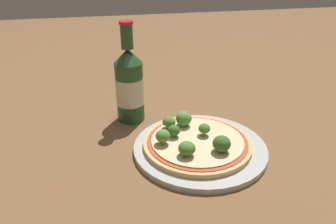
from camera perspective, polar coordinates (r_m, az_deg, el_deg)
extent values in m
plane|color=brown|center=(0.71, 5.99, -5.48)|extent=(3.00, 3.00, 0.00)
cylinder|color=#B2B7B2|center=(0.68, 5.57, -6.27)|extent=(0.27, 0.27, 0.01)
cylinder|color=tan|center=(0.68, 5.11, -5.49)|extent=(0.22, 0.22, 0.01)
cylinder|color=#B74728|center=(0.67, 5.13, -5.08)|extent=(0.21, 0.21, 0.00)
cylinder|color=beige|center=(0.67, 5.14, -4.99)|extent=(0.19, 0.19, 0.00)
cylinder|color=#89A866|center=(0.68, 0.94, -3.81)|extent=(0.01, 0.01, 0.01)
ellipsoid|color=#386628|center=(0.68, 0.94, -3.07)|extent=(0.03, 0.03, 0.02)
cylinder|color=#89A866|center=(0.62, 3.28, -7.19)|extent=(0.01, 0.01, 0.01)
ellipsoid|color=#477A33|center=(0.62, 3.30, -6.33)|extent=(0.03, 0.03, 0.03)
cylinder|color=#89A866|center=(0.66, -0.89, -5.11)|extent=(0.01, 0.01, 0.01)
ellipsoid|color=#568E3D|center=(0.65, -0.90, -4.18)|extent=(0.03, 0.03, 0.03)
cylinder|color=#89A866|center=(0.71, 0.18, -2.48)|extent=(0.01, 0.01, 0.01)
ellipsoid|color=#477A33|center=(0.70, 0.18, -1.70)|extent=(0.03, 0.03, 0.02)
cylinder|color=#89A866|center=(0.69, 6.62, -3.61)|extent=(0.01, 0.01, 0.01)
ellipsoid|color=#477A33|center=(0.68, 6.67, -2.84)|extent=(0.02, 0.02, 0.02)
cylinder|color=#89A866|center=(0.64, 9.25, -6.42)|extent=(0.01, 0.01, 0.01)
ellipsoid|color=#386628|center=(0.63, 9.33, -5.45)|extent=(0.03, 0.03, 0.03)
cylinder|color=#89A866|center=(0.72, 2.74, -2.03)|extent=(0.01, 0.01, 0.01)
ellipsoid|color=#568E3D|center=(0.71, 2.76, -1.12)|extent=(0.03, 0.03, 0.03)
cylinder|color=#234C28|center=(0.78, -6.65, 3.50)|extent=(0.07, 0.07, 0.14)
cylinder|color=beige|center=(0.78, -6.66, 3.69)|extent=(0.07, 0.07, 0.06)
cone|color=#234C28|center=(0.75, -7.01, 9.68)|extent=(0.07, 0.07, 0.03)
cylinder|color=#234C28|center=(0.74, -7.20, 12.93)|extent=(0.03, 0.03, 0.05)
cylinder|color=red|center=(0.73, -7.34, 15.22)|extent=(0.03, 0.03, 0.01)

